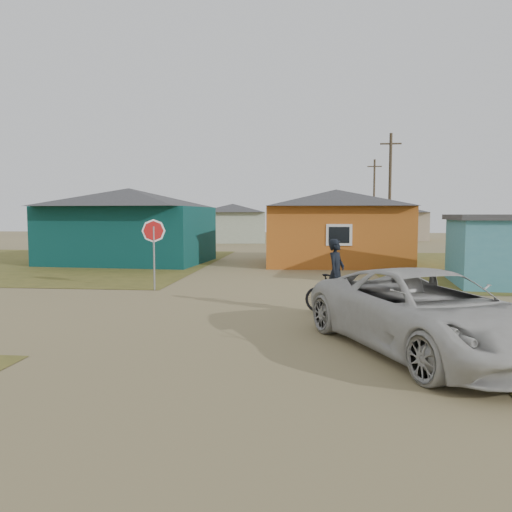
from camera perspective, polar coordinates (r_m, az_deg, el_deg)
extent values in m
plane|color=#8B7A50|center=(12.79, 1.05, -6.96)|extent=(120.00, 120.00, 0.00)
cube|color=brown|center=(29.71, -24.52, -0.66)|extent=(20.00, 18.00, 0.00)
cube|color=#093433|center=(27.70, -14.24, 2.35)|extent=(8.40, 6.54, 3.00)
pyramid|color=#303032|center=(27.70, -14.32, 6.49)|extent=(8.93, 7.08, 1.00)
cube|color=#AF591B|center=(26.53, 9.08, 2.34)|extent=(7.21, 6.24, 3.00)
pyramid|color=#303032|center=(26.53, 9.13, 6.55)|extent=(7.72, 6.76, 0.90)
cube|color=silver|center=(23.51, 9.48, 2.40)|extent=(1.20, 0.06, 1.00)
cube|color=black|center=(23.48, 9.48, 2.39)|extent=(0.95, 0.04, 0.75)
cube|color=#A3AD95|center=(47.02, -2.66, 3.31)|extent=(6.49, 5.60, 2.80)
pyramid|color=#303032|center=(47.01, -2.67, 5.50)|extent=(7.04, 6.15, 0.80)
cube|color=tan|center=(53.24, 15.67, 3.31)|extent=(6.41, 5.50, 2.80)
pyramid|color=#303032|center=(53.23, 15.72, 5.24)|extent=(6.95, 6.05, 0.80)
cube|color=#A3AD95|center=(60.40, -8.47, 3.54)|extent=(5.75, 5.28, 2.70)
pyramid|color=#303032|center=(60.39, -8.49, 5.15)|extent=(6.28, 5.81, 0.70)
cylinder|color=#433728|center=(34.93, 15.04, 6.91)|extent=(0.20, 0.20, 8.00)
cube|color=#433728|center=(35.21, 15.16, 12.28)|extent=(1.40, 0.10, 0.10)
cylinder|color=#433728|center=(50.90, 13.33, 6.22)|extent=(0.20, 0.20, 8.00)
cube|color=#433728|center=(51.10, 13.40, 9.93)|extent=(1.40, 0.10, 0.10)
cylinder|color=gray|center=(17.41, -11.57, -0.28)|extent=(0.06, 0.06, 2.19)
imported|color=black|center=(13.15, 9.10, -4.37)|extent=(1.79, 1.18, 1.05)
imported|color=black|center=(13.07, 9.14, -1.83)|extent=(0.64, 0.74, 1.72)
imported|color=beige|center=(9.94, 18.95, -6.06)|extent=(4.59, 6.14, 1.55)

